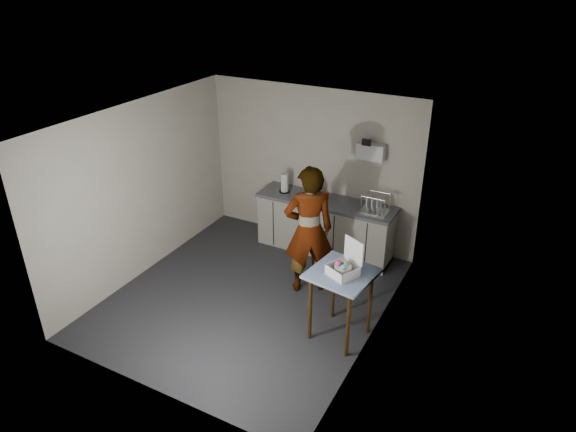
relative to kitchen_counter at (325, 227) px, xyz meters
The scene contains 15 objects.
ground 1.80m from the kitchen_counter, 103.24° to the right, with size 4.00×4.00×0.00m, color #28282D.
wall_back 1.00m from the kitchen_counter, 144.05° to the left, with size 3.60×0.02×2.60m, color beige.
wall_right 2.36m from the kitchen_counter, 50.73° to the right, with size 0.02×4.00×2.60m, color beige.
wall_left 2.91m from the kitchen_counter, 142.18° to the right, with size 0.02×4.00×2.60m, color beige.
ceiling 2.78m from the kitchen_counter, 103.24° to the right, with size 3.60×4.00×0.01m, color white.
kitchen_counter is the anchor object (origin of this frame).
wall_shelf 1.47m from the kitchen_counter, 20.15° to the left, with size 0.42×0.18×0.37m.
side_table 2.18m from the kitchen_counter, 60.92° to the right, with size 0.84×0.84×0.95m.
standing_man 1.24m from the kitchen_counter, 78.55° to the right, with size 0.70×0.46×1.90m, color #B2A593.
soap_bottle 0.65m from the kitchen_counter, behind, with size 0.11×0.11×0.29m, color black.
soda_can 0.55m from the kitchen_counter, 103.05° to the left, with size 0.07×0.07×0.13m, color red.
dark_bottle 0.65m from the kitchen_counter, behind, with size 0.07×0.07×0.26m, color black.
paper_towel 0.97m from the kitchen_counter, behind, with size 0.18×0.18×0.32m.
dish_rack 0.98m from the kitchen_counter, ahead, with size 0.41×0.30×0.28m.
bakery_box 2.27m from the kitchen_counter, 60.54° to the right, with size 0.42×0.42×0.43m.
Camera 1 is at (3.28, -5.07, 4.33)m, focal length 32.00 mm.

